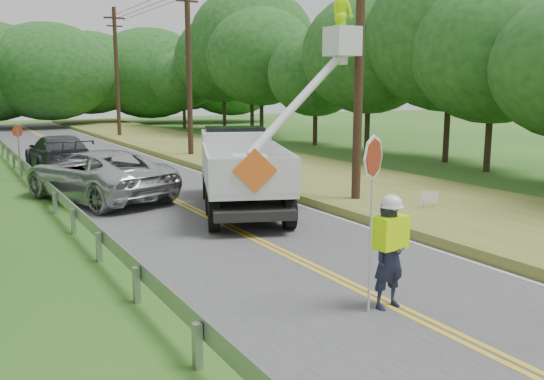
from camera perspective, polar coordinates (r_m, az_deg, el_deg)
ground at (r=10.27m, az=17.33°, el=-13.52°), size 140.00×140.00×0.00m
road at (r=21.86m, az=-10.45°, el=-0.61°), size 7.20×96.00×0.03m
guardrail at (r=21.70m, az=-21.36°, el=0.23°), size 0.18×48.00×0.77m
utility_poles at (r=26.26m, az=-2.50°, el=12.86°), size 1.60×43.30×10.00m
tall_grass_verge at (r=25.04m, az=5.04°, el=1.21°), size 7.00×96.00×0.30m
treeline_right at (r=39.52m, az=5.17°, el=13.52°), size 11.10×52.24×12.38m
flagger at (r=10.73m, az=11.58°, el=-5.63°), size 1.19×0.53×3.22m
bucket_truck at (r=19.79m, az=-2.58°, el=3.10°), size 5.81×7.70×7.11m
suv_silver at (r=21.62m, az=-16.92°, el=1.46°), size 4.87×7.14×1.81m
suv_darkgrey at (r=29.75m, az=-20.43°, el=3.47°), size 2.54×6.03×1.74m
stop_sign_permanent at (r=27.04m, az=-23.84°, el=4.15°), size 0.48×0.24×2.43m
yard_sign at (r=18.74m, az=15.32°, el=-0.81°), size 0.52×0.26×0.81m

